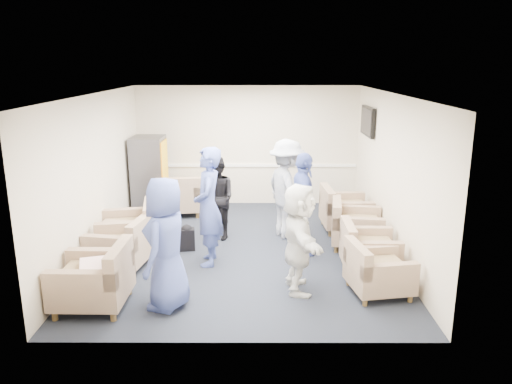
{
  "coord_description": "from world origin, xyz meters",
  "views": [
    {
      "loc": [
        0.22,
        -8.24,
        3.21
      ],
      "look_at": [
        0.2,
        0.2,
        1.0
      ],
      "focal_mm": 35.0,
      "sensor_mm": 36.0,
      "label": 1
    }
  ],
  "objects_px": {
    "armchair_left_far": "(131,232)",
    "person_mid_left": "(208,207)",
    "person_front_left": "(166,244)",
    "person_back_right": "(287,189)",
    "armchair_right_far": "(343,212)",
    "person_mid_right": "(303,204)",
    "person_back_left": "(217,198)",
    "person_front_right": "(299,238)",
    "armchair_right_midfar": "(353,227)",
    "armchair_left_mid": "(124,246)",
    "armchair_corner": "(180,198)",
    "armchair_left_near": "(97,281)",
    "vending_machine": "(150,175)",
    "armchair_right_near": "(376,273)",
    "armchair_right_midnear": "(366,251)"
  },
  "relations": [
    {
      "from": "person_front_left",
      "to": "person_back_right",
      "type": "relative_size",
      "value": 0.97
    },
    {
      "from": "armchair_left_far",
      "to": "person_back_right",
      "type": "xyz_separation_m",
      "value": [
        2.72,
        0.84,
        0.55
      ]
    },
    {
      "from": "person_front_left",
      "to": "person_back_right",
      "type": "bearing_deg",
      "value": 163.06
    },
    {
      "from": "person_mid_right",
      "to": "person_back_right",
      "type": "bearing_deg",
      "value": 12.11
    },
    {
      "from": "armchair_right_midnear",
      "to": "person_mid_left",
      "type": "distance_m",
      "value": 2.59
    },
    {
      "from": "armchair_left_near",
      "to": "vending_machine",
      "type": "distance_m",
      "value": 4.34
    },
    {
      "from": "armchair_right_far",
      "to": "person_front_right",
      "type": "height_order",
      "value": "person_front_right"
    },
    {
      "from": "person_front_right",
      "to": "armchair_left_near",
      "type": "bearing_deg",
      "value": 97.65
    },
    {
      "from": "armchair_right_midfar",
      "to": "person_back_right",
      "type": "relative_size",
      "value": 0.54
    },
    {
      "from": "armchair_right_near",
      "to": "armchair_right_far",
      "type": "xyz_separation_m",
      "value": [
        -0.0,
        2.8,
        0.04
      ]
    },
    {
      "from": "armchair_right_midfar",
      "to": "person_mid_right",
      "type": "height_order",
      "value": "person_mid_right"
    },
    {
      "from": "armchair_left_far",
      "to": "person_mid_left",
      "type": "height_order",
      "value": "person_mid_left"
    },
    {
      "from": "person_back_left",
      "to": "person_front_right",
      "type": "bearing_deg",
      "value": -10.77
    },
    {
      "from": "armchair_right_midfar",
      "to": "person_back_right",
      "type": "bearing_deg",
      "value": 74.38
    },
    {
      "from": "person_front_right",
      "to": "person_front_left",
      "type": "bearing_deg",
      "value": 102.48
    },
    {
      "from": "person_back_left",
      "to": "person_back_right",
      "type": "distance_m",
      "value": 1.31
    },
    {
      "from": "person_back_left",
      "to": "person_back_right",
      "type": "bearing_deg",
      "value": 52.53
    },
    {
      "from": "armchair_left_mid",
      "to": "armchair_right_midnear",
      "type": "bearing_deg",
      "value": 97.1
    },
    {
      "from": "person_back_right",
      "to": "armchair_left_near",
      "type": "bearing_deg",
      "value": 113.41
    },
    {
      "from": "armchair_left_far",
      "to": "person_mid_right",
      "type": "distance_m",
      "value": 2.99
    },
    {
      "from": "armchair_right_far",
      "to": "person_back_right",
      "type": "distance_m",
      "value": 1.32
    },
    {
      "from": "armchair_right_far",
      "to": "person_back_left",
      "type": "relative_size",
      "value": 0.61
    },
    {
      "from": "armchair_right_near",
      "to": "armchair_right_midnear",
      "type": "height_order",
      "value": "armchair_right_midnear"
    },
    {
      "from": "armchair_right_near",
      "to": "person_mid_left",
      "type": "bearing_deg",
      "value": 55.96
    },
    {
      "from": "armchair_left_near",
      "to": "armchair_corner",
      "type": "distance_m",
      "value": 4.24
    },
    {
      "from": "armchair_left_far",
      "to": "armchair_right_midfar",
      "type": "xyz_separation_m",
      "value": [
        3.89,
        0.33,
        -0.02
      ]
    },
    {
      "from": "person_front_left",
      "to": "person_mid_left",
      "type": "bearing_deg",
      "value": 179.71
    },
    {
      "from": "armchair_right_midfar",
      "to": "person_back_left",
      "type": "height_order",
      "value": "person_back_left"
    },
    {
      "from": "armchair_right_midfar",
      "to": "person_back_left",
      "type": "distance_m",
      "value": 2.53
    },
    {
      "from": "armchair_left_mid",
      "to": "armchair_right_far",
      "type": "height_order",
      "value": "armchair_right_far"
    },
    {
      "from": "armchair_right_near",
      "to": "person_mid_right",
      "type": "bearing_deg",
      "value": 20.58
    },
    {
      "from": "armchair_left_near",
      "to": "armchair_right_far",
      "type": "distance_m",
      "value": 4.98
    },
    {
      "from": "armchair_right_far",
      "to": "person_mid_right",
      "type": "relative_size",
      "value": 0.54
    },
    {
      "from": "armchair_corner",
      "to": "person_mid_left",
      "type": "xyz_separation_m",
      "value": [
        0.89,
        -2.7,
        0.59
      ]
    },
    {
      "from": "armchair_right_midfar",
      "to": "person_mid_left",
      "type": "distance_m",
      "value": 2.69
    },
    {
      "from": "armchair_left_far",
      "to": "vending_machine",
      "type": "relative_size",
      "value": 0.65
    },
    {
      "from": "person_back_right",
      "to": "person_mid_right",
      "type": "height_order",
      "value": "person_back_right"
    },
    {
      "from": "armchair_right_far",
      "to": "person_back_left",
      "type": "distance_m",
      "value": 2.5
    },
    {
      "from": "armchair_right_midfar",
      "to": "person_mid_left",
      "type": "bearing_deg",
      "value": 115.37
    },
    {
      "from": "armchair_right_midfar",
      "to": "armchair_corner",
      "type": "distance_m",
      "value": 3.89
    },
    {
      "from": "person_mid_left",
      "to": "armchair_left_mid",
      "type": "bearing_deg",
      "value": -85.94
    },
    {
      "from": "armchair_left_far",
      "to": "armchair_corner",
      "type": "bearing_deg",
      "value": 157.41
    },
    {
      "from": "armchair_right_midnear",
      "to": "person_back_right",
      "type": "xyz_separation_m",
      "value": [
        -1.16,
        1.61,
        0.59
      ]
    },
    {
      "from": "person_front_left",
      "to": "person_back_left",
      "type": "height_order",
      "value": "person_front_left"
    },
    {
      "from": "armchair_corner",
      "to": "person_front_left",
      "type": "distance_m",
      "value": 4.25
    },
    {
      "from": "armchair_corner",
      "to": "armchair_right_midnear",
      "type": "bearing_deg",
      "value": 132.1
    },
    {
      "from": "vending_machine",
      "to": "person_mid_left",
      "type": "bearing_deg",
      "value": -61.37
    },
    {
      "from": "armchair_left_near",
      "to": "armchair_right_near",
      "type": "distance_m",
      "value": 3.84
    },
    {
      "from": "armchair_right_midfar",
      "to": "vending_machine",
      "type": "bearing_deg",
      "value": 71.36
    },
    {
      "from": "armchair_right_midnear",
      "to": "armchair_corner",
      "type": "distance_m",
      "value": 4.53
    }
  ]
}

